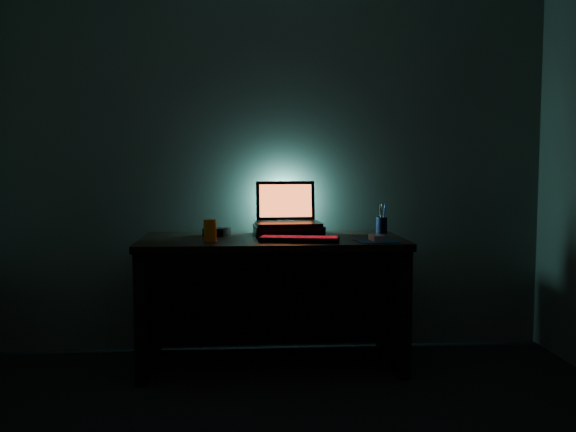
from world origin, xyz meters
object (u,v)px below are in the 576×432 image
object	(u,v)px
juice_glass	(210,230)
router	(217,232)
keyboard	(299,239)
pen_cup	(382,225)
laptop	(287,214)
mouse	(377,238)

from	to	relation	value
juice_glass	router	world-z (taller)	juice_glass
juice_glass	router	size ratio (longest dim) A/B	0.72
keyboard	pen_cup	size ratio (longest dim) A/B	4.65
laptop	juice_glass	world-z (taller)	laptop
keyboard	juice_glass	world-z (taller)	juice_glass
laptop	juice_glass	xyz separation A→B (m)	(-0.45, -0.31, -0.06)
keyboard	router	bearing A→B (deg)	157.06
mouse	router	xyz separation A→B (m)	(-0.89, 0.34, 0.00)
juice_glass	mouse	bearing A→B (deg)	-4.91
mouse	keyboard	bearing A→B (deg)	167.79
juice_glass	laptop	bearing A→B (deg)	34.68
pen_cup	juice_glass	xyz separation A→B (m)	(-1.03, -0.33, 0.01)
keyboard	pen_cup	bearing A→B (deg)	44.63
juice_glass	router	bearing A→B (deg)	84.30
juice_glass	keyboard	bearing A→B (deg)	-4.81
laptop	mouse	world-z (taller)	laptop
mouse	router	distance (m)	0.95
laptop	mouse	xyz separation A→B (m)	(0.47, -0.39, -0.10)
keyboard	mouse	size ratio (longest dim) A/B	4.33
keyboard	router	xyz separation A→B (m)	(-0.46, 0.30, 0.01)
keyboard	mouse	world-z (taller)	mouse
pen_cup	router	size ratio (longest dim) A/B	0.58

